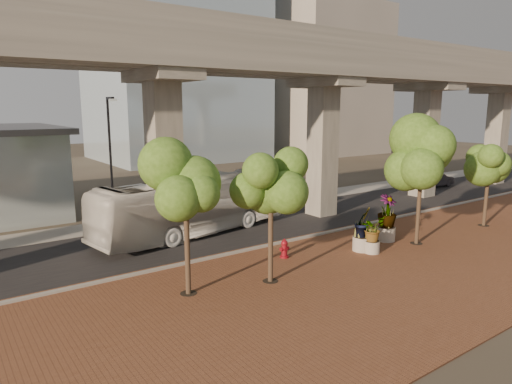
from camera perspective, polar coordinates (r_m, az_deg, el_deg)
ground at (r=28.07m, az=1.99°, el=-5.26°), size 160.00×160.00×0.00m
brick_plaza at (r=22.56m, az=14.63°, el=-9.53°), size 70.00×13.00×0.06m
asphalt_road at (r=29.61m, az=-0.37°, el=-4.37°), size 90.00×8.00×0.04m
curb_strip at (r=26.55m, az=4.63°, el=-6.04°), size 70.00×0.25×0.16m
far_sidewalk at (r=34.12m, az=-5.71°, el=-2.39°), size 90.00×3.00×0.06m
transit_viaduct at (r=28.62m, az=-0.39°, el=9.84°), size 72.00×5.60×12.40m
midrise_block at (r=79.25m, az=8.18°, el=13.61°), size 18.00×16.00×24.00m
transit_bus at (r=27.79m, az=-7.92°, el=-1.77°), size 12.97×5.02×3.53m
parked_car at (r=47.44m, az=21.45°, el=1.42°), size 4.36×1.58×1.42m
fire_hydrant at (r=23.51m, az=3.57°, el=-7.08°), size 0.49×0.44×0.99m
planter_front at (r=24.79m, az=14.37°, el=-4.67°), size 1.82×1.82×2.01m
planter_right at (r=27.14m, az=16.07°, el=-2.55°), size 2.52×2.52×2.69m
planter_left at (r=24.97m, az=13.18°, el=-3.93°), size 2.19×2.19×2.41m
street_tree_far_west at (r=18.23m, az=-8.82°, el=1.19°), size 3.30×3.30×6.19m
street_tree_near_west at (r=19.41m, az=1.89°, el=1.14°), size 3.59×3.59×6.07m
street_tree_near_east at (r=26.57m, az=20.04°, el=3.99°), size 4.31×4.31×6.83m
street_tree_far_east at (r=32.57m, az=27.18°, el=3.50°), size 3.41×3.41×5.82m
streetlamp_west at (r=28.28m, az=-17.65°, el=4.24°), size 0.41×1.19×8.19m
streetlamp_east at (r=37.89m, az=6.82°, el=5.45°), size 0.37×1.07×7.39m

